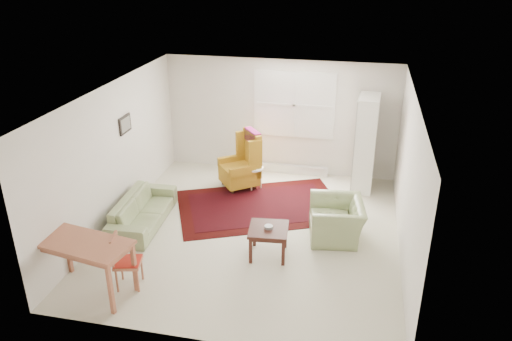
% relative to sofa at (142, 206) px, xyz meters
% --- Properties ---
extents(room, '(5.04, 5.54, 2.51)m').
position_rel_sofa_xyz_m(room, '(2.00, 0.35, 0.89)').
color(room, beige).
rests_on(room, ground).
extents(rug, '(3.63, 3.07, 0.03)m').
position_rel_sofa_xyz_m(rug, '(1.92, 1.09, -0.35)').
color(rug, black).
rests_on(rug, ground).
extents(sofa, '(0.81, 1.85, 0.73)m').
position_rel_sofa_xyz_m(sofa, '(0.00, 0.00, 0.00)').
color(sofa, '#889764').
rests_on(sofa, ground).
extents(armchair, '(1.02, 1.13, 0.79)m').
position_rel_sofa_xyz_m(armchair, '(3.43, 0.29, 0.03)').
color(armchair, '#889764').
rests_on(armchair, ground).
extents(wingback_chair, '(1.01, 1.00, 1.21)m').
position_rel_sofa_xyz_m(wingback_chair, '(1.31, 1.86, 0.24)').
color(wingback_chair, '#B6831C').
rests_on(wingback_chair, ground).
extents(coffee_table, '(0.67, 0.67, 0.50)m').
position_rel_sofa_xyz_m(coffee_table, '(2.40, -0.52, -0.11)').
color(coffee_table, '#3A1812').
rests_on(coffee_table, ground).
extents(stool, '(0.44, 0.44, 0.49)m').
position_rel_sofa_xyz_m(stool, '(1.65, 1.84, -0.12)').
color(stool, white).
rests_on(stool, ground).
extents(cabinet, '(0.45, 0.80, 1.96)m').
position_rel_sofa_xyz_m(cabinet, '(3.83, 2.37, 0.61)').
color(cabinet, white).
rests_on(cabinet, ground).
extents(desk, '(1.41, 0.88, 0.83)m').
position_rel_sofa_xyz_m(desk, '(0.06, -1.99, 0.05)').
color(desk, '#AE6446').
rests_on(desk, ground).
extents(desk_chair, '(0.44, 0.44, 0.85)m').
position_rel_sofa_xyz_m(desk_chair, '(0.56, -1.75, 0.06)').
color(desk_chair, '#AE6446').
rests_on(desk_chair, ground).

